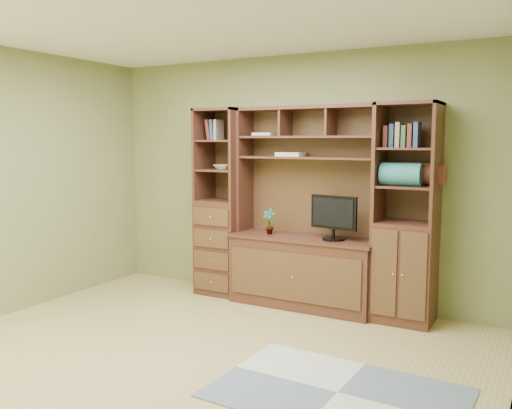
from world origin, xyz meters
The scene contains 11 objects.
room centered at (0.00, 0.00, 1.30)m, with size 4.60×4.10×2.64m.
center_hutch centered at (0.20, 1.73, 1.02)m, with size 1.54×0.53×2.05m, color #442318.
left_tower centered at (-0.80, 1.77, 1.02)m, with size 0.50×0.45×2.05m, color #442318.
right_tower centered at (1.23, 1.77, 1.02)m, with size 0.55×0.45×2.05m, color #442318.
rug centered at (1.21, 0.05, 0.01)m, with size 1.64×1.09×0.01m, color gray.
monitor centered at (0.54, 1.70, 1.03)m, with size 0.50×0.22×0.61m, color black.
orchid centered at (-0.17, 1.70, 0.86)m, with size 0.14×0.10×0.27m, color #9A5B34.
magazines centered at (0.01, 1.82, 1.56)m, with size 0.27×0.20×0.04m, color beige.
bowl centered at (-0.78, 1.77, 1.41)m, with size 0.20×0.20×0.05m, color beige.
blanket_teal centered at (1.18, 1.73, 1.40)m, with size 0.37×0.21×0.21m, color #2D7673.
blanket_red centered at (1.36, 1.85, 1.40)m, with size 0.38×0.21×0.21m, color brown.
Camera 1 is at (2.41, -3.26, 1.70)m, focal length 38.00 mm.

